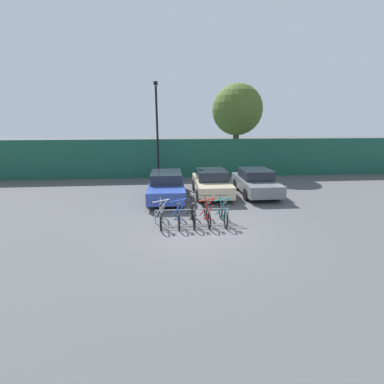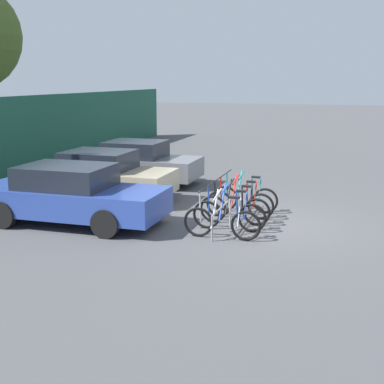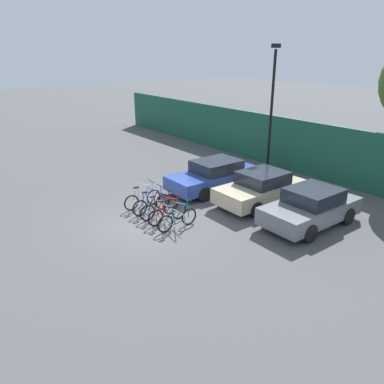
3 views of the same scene
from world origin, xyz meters
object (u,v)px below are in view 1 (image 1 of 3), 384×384
object	(u,v)px
tree_behind_hoarding	(237,110)
bicycle_silver	(161,216)
car_grey	(256,182)
lamp_post	(157,128)
bicycle_black	(193,215)
car_beige	(211,183)
bicycle_red	(207,214)
car_blue	(166,185)
bicycle_blue	(179,215)
bike_rack	(192,211)
bicycle_teal	(223,214)

from	to	relation	value
tree_behind_hoarding	bicycle_silver	bearing A→B (deg)	-117.55
car_grey	lamp_post	size ratio (longest dim) A/B	0.62
bicycle_black	car_beige	distance (m)	4.39
bicycle_red	car_blue	xyz separation A→B (m)	(-1.66, 3.73, 0.31)
bicycle_silver	bicycle_red	bearing A→B (deg)	-2.51
bicycle_black	car_beige	world-z (taller)	car_beige
bicycle_blue	car_blue	size ratio (longest dim) A/B	0.38
bicycle_blue	car_grey	world-z (taller)	car_grey
bicycle_silver	lamp_post	world-z (taller)	lamp_post
car_beige	lamp_post	world-z (taller)	lamp_post
bicycle_black	car_blue	xyz separation A→B (m)	(-1.09, 3.73, 0.31)
bicycle_silver	car_blue	distance (m)	3.75
bicycle_blue	bicycle_silver	bearing A→B (deg)	179.45
bicycle_red	lamp_post	size ratio (longest dim) A/B	0.27
bicycle_silver	car_grey	distance (m)	6.60
car_grey	tree_behind_hoarding	xyz separation A→B (m)	(0.47, 6.66, 4.11)
car_blue	car_beige	xyz separation A→B (m)	(2.48, 0.42, -0.00)
bike_rack	car_blue	size ratio (longest dim) A/B	0.67
car_grey	bike_rack	bearing A→B (deg)	-134.67
bicycle_blue	tree_behind_hoarding	bearing A→B (deg)	64.83
car_grey	bicycle_red	bearing A→B (deg)	-128.96
car_blue	lamp_post	size ratio (longest dim) A/B	0.70
car_blue	car_grey	distance (m)	5.00
bike_rack	bicycle_teal	bearing A→B (deg)	-6.85
lamp_post	car_grey	bearing A→B (deg)	-34.74
bike_rack	tree_behind_hoarding	size ratio (longest dim) A/B	0.45
bicycle_blue	lamp_post	xyz separation A→B (m)	(-1.10, 7.97, 3.18)
bicycle_black	tree_behind_hoarding	bearing A→B (deg)	69.39
bike_rack	tree_behind_hoarding	bearing A→B (deg)	67.59
bike_rack	bicycle_teal	distance (m)	1.25
car_beige	bicycle_teal	bearing A→B (deg)	-92.41
bicycle_blue	tree_behind_hoarding	size ratio (longest dim) A/B	0.25
bicycle_silver	bicycle_blue	size ratio (longest dim) A/B	1.00
bicycle_black	bicycle_red	xyz separation A→B (m)	(0.58, 0.00, 0.00)
bike_rack	bicycle_silver	xyz separation A→B (m)	(-1.24, -0.15, -0.10)
bicycle_black	lamp_post	bearing A→B (deg)	103.28
car_blue	lamp_post	world-z (taller)	lamp_post
bicycle_blue	bicycle_teal	world-z (taller)	same
bicycle_silver	bicycle_red	xyz separation A→B (m)	(1.83, 0.00, 0.00)
bicycle_teal	car_beige	bearing A→B (deg)	88.29
bike_rack	car_grey	bearing A→B (deg)	45.33
bicycle_red	car_grey	xyz separation A→B (m)	(3.32, 4.11, 0.31)
bicycle_red	tree_behind_hoarding	world-z (taller)	tree_behind_hoarding
bicycle_blue	lamp_post	distance (m)	8.65
car_beige	car_grey	size ratio (longest dim) A/B	1.01
bicycle_silver	tree_behind_hoarding	distance (m)	12.93
bicycle_teal	tree_behind_hoarding	distance (m)	12.06
bicycle_black	bicycle_red	world-z (taller)	same
bicycle_silver	bicycle_teal	world-z (taller)	same
bicycle_silver	car_beige	bearing A→B (deg)	54.97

